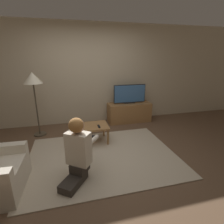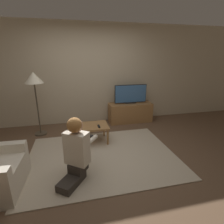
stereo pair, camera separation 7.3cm
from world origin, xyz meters
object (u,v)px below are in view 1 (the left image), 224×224
Objects in this scene: tv at (130,94)px; coffee_table at (90,128)px; floor_lamp at (33,82)px; person_kneeling at (78,149)px.

coffee_table is at bearing -140.74° from tv.
coffee_table is 1.58m from floor_lamp.
tv reaches higher than coffee_table.
coffee_table is 0.52× the size of floor_lamp.
person_kneeling reaches higher than coffee_table.
tv is 2.66m from person_kneeling.
floor_lamp is at bearing -30.50° from person_kneeling.
coffee_table is at bearing -30.89° from floor_lamp.
person_kneeling is (-0.32, -1.15, 0.17)m from coffee_table.
coffee_table is at bearing -69.84° from person_kneeling.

